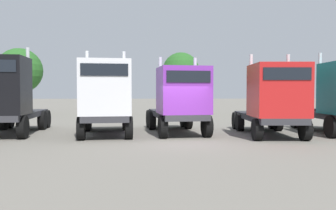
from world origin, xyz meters
The scene contains 8 objects.
ground centered at (0.00, 0.00, 0.00)m, with size 200.00×200.00×0.00m, color slate.
semi_truck_black centered at (-8.80, 2.46, 2.01)m, with size 3.15×6.68×4.53m.
semi_truck_white centered at (-3.78, 2.18, 1.97)m, with size 3.25×6.34×4.35m.
semi_truck_purple centered at (-0.02, 2.78, 1.81)m, with size 3.40×6.62×4.07m.
semi_truck_red centered at (4.53, 1.60, 1.86)m, with size 2.79×6.42×4.16m.
oak_far_left centered at (-14.41, 18.79, 4.28)m, with size 4.33×4.33×6.46m.
oak_far_centre centered at (1.18, 18.48, 4.26)m, with size 3.58×3.58×6.08m.
oak_far_right centered at (13.94, 23.36, 4.01)m, with size 2.92×2.92×5.51m.
Camera 1 is at (-1.27, -15.19, 2.24)m, focal length 37.01 mm.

